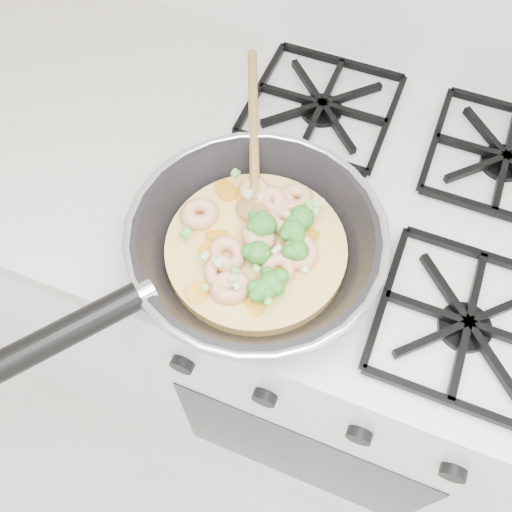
% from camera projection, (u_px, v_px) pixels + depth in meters
% --- Properties ---
extents(stove, '(0.60, 0.60, 0.92)m').
position_uv_depth(stove, '(344.00, 325.00, 1.22)').
color(stove, silver).
rests_on(stove, ground).
extents(counter_left, '(1.00, 0.60, 0.90)m').
position_uv_depth(counter_left, '(33.00, 214.00, 1.38)').
color(counter_left, white).
rests_on(counter_left, ground).
extents(skillet, '(0.40, 0.59, 0.10)m').
position_uv_depth(skillet, '(253.00, 245.00, 0.73)').
color(skillet, black).
rests_on(skillet, stove).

